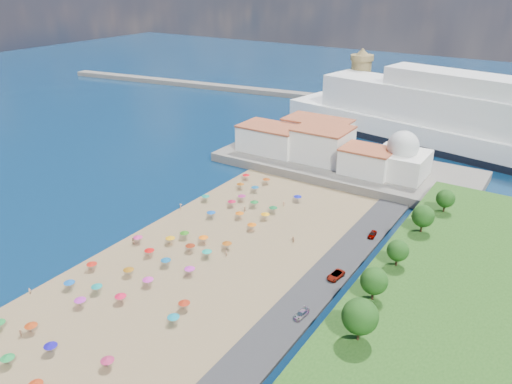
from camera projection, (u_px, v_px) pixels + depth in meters
The scene contains 12 objects.
ground at pixel (188, 252), 123.96m from camera, with size 700.00×700.00×0.00m, color #071938.
terrace at pixel (345, 166), 174.43m from camera, with size 90.00×36.00×3.00m, color #59544C.
jetty at pixel (330, 132), 212.32m from camera, with size 18.00×70.00×2.40m, color #59544C.
breakwater at pixel (212, 86), 295.37m from camera, with size 200.00×7.00×2.60m, color #59544C.
waterfront_buildings at pixel (313, 142), 178.80m from camera, with size 57.00×29.00×11.00m.
domed_building at pixel (402, 158), 159.95m from camera, with size 16.00×16.00×15.00m.
fortress at pixel (358, 105), 233.12m from camera, with size 40.00×40.00×32.40m.
cruise_ship at pixel (482, 128), 184.39m from camera, with size 167.03×54.58×36.16m.
beach_parasols at pixel (152, 263), 115.20m from camera, with size 32.72×114.61×2.20m.
beachgoers at pixel (191, 244), 125.60m from camera, with size 38.41×89.14×1.89m.
parked_cars at pixel (323, 289), 107.29m from camera, with size 2.99×69.25×1.41m.
hillside_trees at pixel (366, 300), 89.06m from camera, with size 8.02×108.54×8.06m.
Camera 1 is at (72.32, -80.87, 64.09)m, focal length 35.00 mm.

